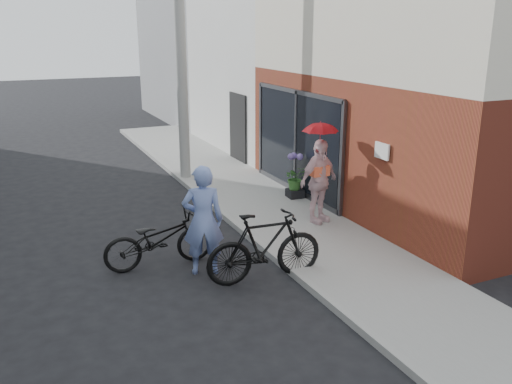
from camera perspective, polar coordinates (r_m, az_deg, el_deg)
ground at (r=9.35m, az=-2.63°, el=-8.67°), size 80.00×80.00×0.00m
sidewalk at (r=11.82m, az=3.15°, el=-2.75°), size 2.20×24.00×0.12m
curb at (r=11.35m, az=-2.05°, el=-3.57°), size 0.12×24.00×0.12m
brick_building at (r=14.29m, az=22.10°, el=11.55°), size 8.09×8.00×6.00m
plaster_building at (r=19.75m, az=7.11°, el=15.26°), size 8.00×6.00×7.00m
east_building_far at (r=25.98m, az=-1.30°, el=15.75°), size 8.00×8.00×7.00m
utility_pole at (r=14.47m, az=-7.93°, el=14.66°), size 0.28×0.28×7.00m
officer at (r=9.10m, az=-5.60°, el=-2.99°), size 0.80×0.64×1.90m
bike_left at (r=9.60m, az=-10.17°, el=-4.92°), size 1.94×0.70×1.01m
bike_right at (r=8.90m, az=0.92°, el=-5.79°), size 2.03×0.71×1.20m
kimono_woman at (r=11.22m, az=6.61°, el=1.12°), size 1.11×0.72×1.76m
parasol at (r=10.96m, az=6.82°, el=7.10°), size 0.70×0.70×0.61m
planter at (r=13.05m, az=4.12°, el=-0.13°), size 0.39×0.39×0.19m
potted_plant at (r=12.94m, az=4.16°, el=1.49°), size 0.52×0.45×0.58m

